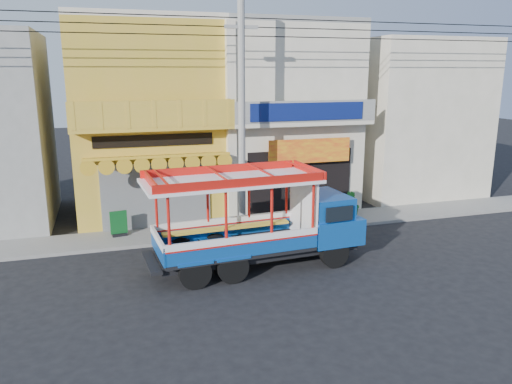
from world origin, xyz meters
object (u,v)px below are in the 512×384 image
songthaew_truck (271,219)px  potted_plant_a (308,210)px  potted_plant_c (318,204)px  potted_plant_b (352,204)px  utility_pole (246,102)px  green_sign (119,225)px

songthaew_truck → potted_plant_a: bearing=52.7°
songthaew_truck → potted_plant_c: (3.67, 4.53, -0.96)m
potted_plant_b → songthaew_truck: bearing=68.8°
utility_pole → green_sign: size_ratio=29.31×
utility_pole → potted_plant_a: bearing=13.0°
green_sign → potted_plant_c: 8.28m
utility_pole → songthaew_truck: (-0.06, -3.13, -3.50)m
utility_pole → songthaew_truck: utility_pole is taller
utility_pole → green_sign: utility_pole is taller
utility_pole → green_sign: (-4.66, 0.97, -4.51)m
potted_plant_a → potted_plant_b: potted_plant_b is taller
green_sign → potted_plant_a: 7.48m
utility_pole → green_sign: 6.56m
green_sign → potted_plant_c: size_ratio=1.04×
potted_plant_a → green_sign: bearing=120.4°
potted_plant_a → potted_plant_b: size_ratio=0.89×
potted_plant_b → potted_plant_c: size_ratio=1.12×
potted_plant_a → utility_pole: bearing=135.8°
potted_plant_a → potted_plant_c: size_ratio=1.00×
potted_plant_b → potted_plant_c: bearing=7.3°
songthaew_truck → potted_plant_b: 6.44m
green_sign → potted_plant_b: potted_plant_b is taller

